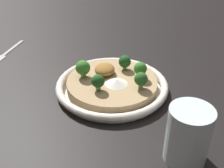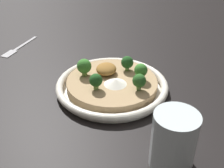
% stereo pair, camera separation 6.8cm
% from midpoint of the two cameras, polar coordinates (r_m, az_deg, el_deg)
% --- Properties ---
extents(ground_plane, '(6.00, 6.00, 0.00)m').
position_cam_midpoint_polar(ground_plane, '(0.69, -2.82, -1.31)').
color(ground_plane, black).
extents(risotto_bowl, '(0.27, 0.27, 0.03)m').
position_cam_midpoint_polar(risotto_bowl, '(0.68, -2.85, -0.32)').
color(risotto_bowl, silver).
rests_on(risotto_bowl, ground_plane).
extents(cheese_sprinkle, '(0.05, 0.05, 0.01)m').
position_cam_midpoint_polar(cheese_sprinkle, '(0.66, -2.10, 0.43)').
color(cheese_sprinkle, white).
rests_on(cheese_sprinkle, risotto_bowl).
extents(crispy_onion_garnish, '(0.06, 0.05, 0.02)m').
position_cam_midpoint_polar(crispy_onion_garnish, '(0.70, -4.30, 2.91)').
color(crispy_onion_garnish, olive).
rests_on(crispy_onion_garnish, risotto_bowl).
extents(broccoli_back_right, '(0.04, 0.04, 0.04)m').
position_cam_midpoint_polar(broccoli_back_right, '(0.68, -8.78, 3.13)').
color(broccoli_back_right, '#759E4C').
rests_on(broccoli_back_right, risotto_bowl).
extents(broccoli_front_left, '(0.03, 0.03, 0.04)m').
position_cam_midpoint_polar(broccoli_front_left, '(0.63, 2.85, 0.87)').
color(broccoli_front_left, '#668E47').
rests_on(broccoli_front_left, risotto_bowl).
extents(broccoli_front, '(0.03, 0.03, 0.04)m').
position_cam_midpoint_polar(broccoli_front, '(0.67, 2.88, 2.99)').
color(broccoli_front, '#84A856').
rests_on(broccoli_front, risotto_bowl).
extents(broccoli_right, '(0.03, 0.03, 0.04)m').
position_cam_midpoint_polar(broccoli_right, '(0.71, -0.13, 4.47)').
color(broccoli_right, '#759E4C').
rests_on(broccoli_right, risotto_bowl).
extents(broccoli_left, '(0.03, 0.03, 0.04)m').
position_cam_midpoint_polar(broccoli_left, '(0.63, -5.97, 0.40)').
color(broccoli_left, '#759E4C').
rests_on(broccoli_left, risotto_bowl).
extents(drinking_glass, '(0.08, 0.08, 0.11)m').
position_cam_midpoint_polar(drinking_glass, '(0.49, 11.33, -10.32)').
color(drinking_glass, silver).
rests_on(drinking_glass, ground_plane).
extents(fork_utensil, '(0.17, 0.05, 0.00)m').
position_cam_midpoint_polar(fork_utensil, '(0.94, -22.85, 5.69)').
color(fork_utensil, '#B7B7BC').
rests_on(fork_utensil, ground_plane).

